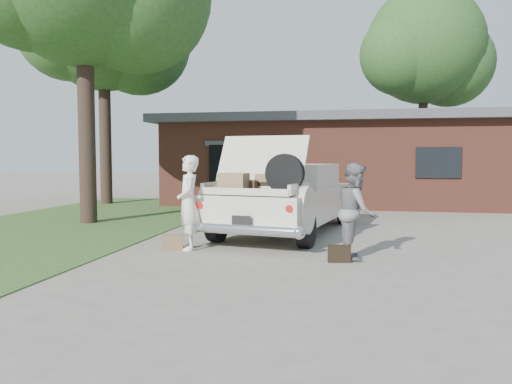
# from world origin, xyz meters

# --- Properties ---
(ground) EXTENTS (90.00, 90.00, 0.00)m
(ground) POSITION_xyz_m (0.00, 0.00, 0.00)
(ground) COLOR gray
(ground) RESTS_ON ground
(grass_strip) EXTENTS (6.00, 16.00, 0.02)m
(grass_strip) POSITION_xyz_m (-5.50, 3.00, 0.01)
(grass_strip) COLOR #2D4C1E
(grass_strip) RESTS_ON ground
(house) EXTENTS (12.80, 7.80, 3.30)m
(house) POSITION_xyz_m (0.98, 11.47, 1.67)
(house) COLOR brown
(house) RESTS_ON ground
(tree_back) EXTENTS (6.00, 5.21, 9.47)m
(tree_back) POSITION_xyz_m (-7.29, 8.60, 6.56)
(tree_back) COLOR #38281E
(tree_back) RESTS_ON ground
(tree_right) EXTENTS (6.51, 5.67, 10.05)m
(tree_right) POSITION_xyz_m (5.24, 17.01, 6.90)
(tree_right) COLOR #38281E
(tree_right) RESTS_ON ground
(sedan) EXTENTS (3.14, 5.94, 2.21)m
(sedan) POSITION_xyz_m (0.32, 2.78, 0.83)
(sedan) COLOR beige
(sedan) RESTS_ON ground
(woman_left) EXTENTS (0.66, 0.78, 1.81)m
(woman_left) POSITION_xyz_m (-1.24, 0.23, 0.90)
(woman_left) COLOR white
(woman_left) RESTS_ON ground
(woman_right) EXTENTS (0.69, 0.86, 1.68)m
(woman_right) POSITION_xyz_m (1.90, 0.00, 0.84)
(woman_right) COLOR slate
(woman_right) RESTS_ON ground
(suitcase_left) EXTENTS (0.40, 0.23, 0.30)m
(suitcase_left) POSITION_xyz_m (-1.52, 0.08, 0.15)
(suitcase_left) COLOR olive
(suitcase_left) RESTS_ON ground
(suitcase_right) EXTENTS (0.39, 0.19, 0.29)m
(suitcase_right) POSITION_xyz_m (1.63, -0.40, 0.15)
(suitcase_right) COLOR black
(suitcase_right) RESTS_ON ground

